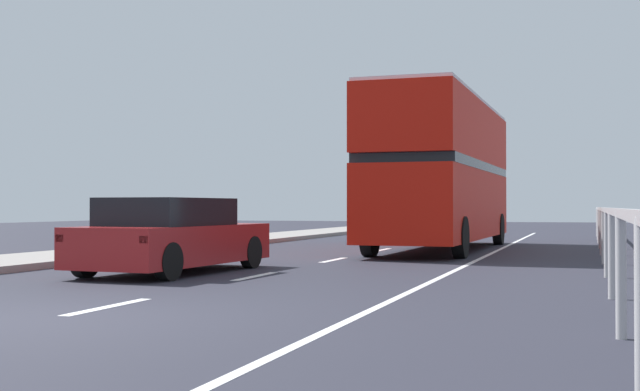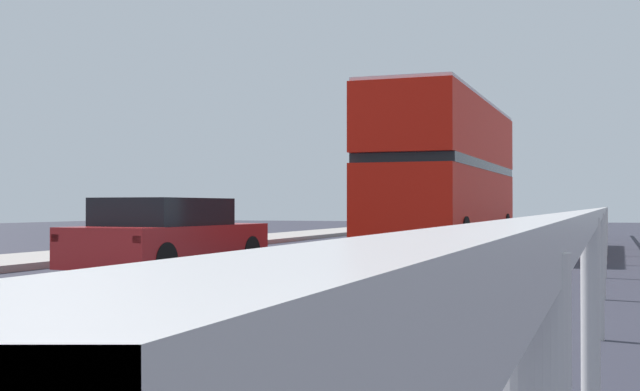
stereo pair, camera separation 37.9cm
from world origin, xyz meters
name	(u,v)px [view 2 (the right image)]	position (x,y,z in m)	size (l,w,h in m)	color
ground_plane	(46,320)	(0.00, 0.00, -0.05)	(73.35, 120.00, 0.10)	#292934
lane_paint_markings	(404,267)	(2.05, 8.64, 0.00)	(3.28, 46.00, 0.01)	silver
bridge_side_railing	(604,220)	(5.88, 9.00, 0.97)	(0.10, 42.00, 1.21)	#B6B2B3
double_decker_bus_red	(446,170)	(1.62, 15.48, 2.25)	(2.62, 10.56, 4.19)	red
hatchback_car_near	(169,237)	(-1.74, 5.84, 0.67)	(2.08, 4.56, 1.38)	maroon
sedan_car_ahead	(396,222)	(-1.30, 21.42, 0.69)	(1.75, 4.44, 1.44)	gray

